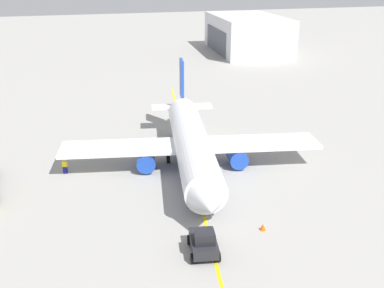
{
  "coord_description": "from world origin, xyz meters",
  "views": [
    {
      "loc": [
        45.2,
        -14.52,
        21.19
      ],
      "look_at": [
        0.0,
        0.0,
        3.0
      ],
      "focal_mm": 42.57,
      "sensor_mm": 36.0,
      "label": 1
    }
  ],
  "objects": [
    {
      "name": "safety_cone_nose",
      "position": [
        14.39,
        1.86,
        0.3
      ],
      "size": [
        0.54,
        0.54,
        0.61
      ],
      "primitive_type": "cone",
      "color": "#F2590F",
      "rests_on": "ground"
    },
    {
      "name": "airplane",
      "position": [
        -0.45,
        0.1,
        2.78
      ],
      "size": [
        32.28,
        29.8,
        9.91
      ],
      "color": "white",
      "rests_on": "ground"
    },
    {
      "name": "distant_hangar",
      "position": [
        -70.98,
        38.42,
        4.84
      ],
      "size": [
        33.79,
        21.15,
        9.7
      ],
      "color": "silver",
      "rests_on": "ground"
    },
    {
      "name": "ground_plane",
      "position": [
        0.0,
        0.0,
        0.0
      ],
      "size": [
        400.0,
        400.0,
        0.0
      ],
      "primitive_type": "plane",
      "color": "#9E9B96"
    },
    {
      "name": "pushback_tug",
      "position": [
        16.09,
        -4.2,
        1.01
      ],
      "size": [
        3.93,
        2.93,
        2.2
      ],
      "color": "#232328",
      "rests_on": "ground"
    },
    {
      "name": "taxi_line_marking",
      "position": [
        0.0,
        0.0,
        0.01
      ],
      "size": [
        73.91,
        15.91,
        0.01
      ],
      "primitive_type": "cube",
      "rotation": [
        0.0,
        0.0,
        -0.21
      ],
      "color": "yellow",
      "rests_on": "ground"
    },
    {
      "name": "refueling_worker",
      "position": [
        -3.05,
        -13.82,
        0.82
      ],
      "size": [
        0.52,
        0.61,
        1.71
      ],
      "color": "navy",
      "rests_on": "ground"
    }
  ]
}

